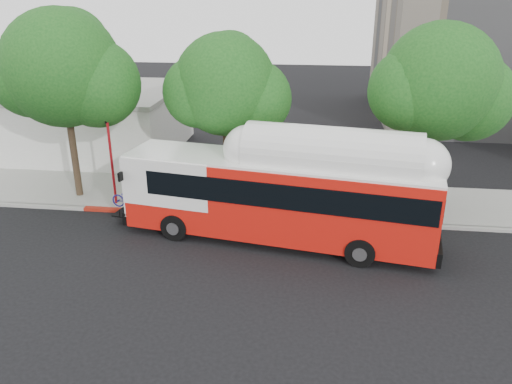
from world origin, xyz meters
TOP-DOWN VIEW (x-y plane):
  - ground at (0.00, 0.00)m, footprint 120.00×120.00m
  - sidewalk at (0.00, 6.50)m, footprint 60.00×5.00m
  - curb_strip at (0.00, 3.90)m, footprint 60.00×0.30m
  - red_curb_segment at (-3.00, 3.90)m, footprint 10.00×0.32m
  - street_tree_left at (-8.53, 5.56)m, footprint 6.67×5.80m
  - street_tree_mid at (-0.59, 6.06)m, footprint 5.75×5.00m
  - street_tree_right at (9.44, 5.86)m, footprint 6.21×5.40m
  - low_commercial_bldg at (-14.00, 14.00)m, footprint 16.20×10.20m
  - transit_bus at (2.05, 1.86)m, footprint 14.62×5.10m
  - signal_pole at (-6.62, 4.65)m, footprint 0.13×0.44m

SIDE VIEW (x-z plane):
  - ground at x=0.00m, z-range 0.00..0.00m
  - sidewalk at x=0.00m, z-range 0.00..0.15m
  - curb_strip at x=0.00m, z-range 0.00..0.15m
  - red_curb_segment at x=-3.00m, z-range 0.00..0.16m
  - transit_bus at x=2.05m, z-range -0.14..4.12m
  - low_commercial_bldg at x=-14.00m, z-range 0.03..4.28m
  - signal_pole at x=-6.62m, z-range 0.06..4.73m
  - street_tree_mid at x=-0.59m, z-range 1.60..10.22m
  - street_tree_right at x=9.44m, z-range 1.67..10.85m
  - street_tree_left at x=-8.53m, z-range 1.73..11.47m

